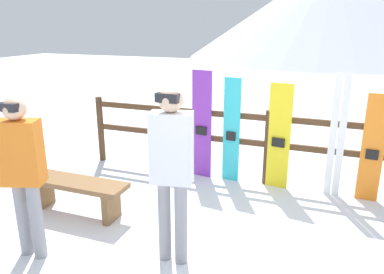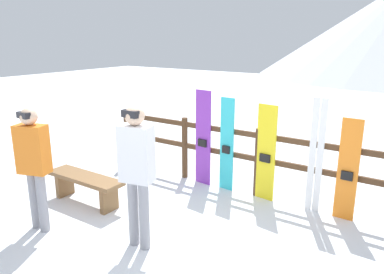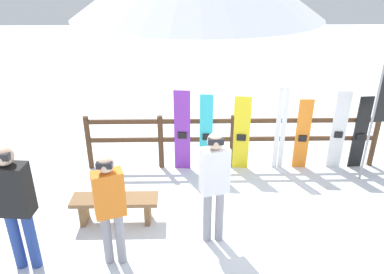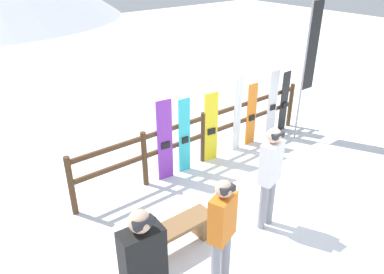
% 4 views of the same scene
% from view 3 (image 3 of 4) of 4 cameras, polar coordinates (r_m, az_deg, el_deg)
% --- Properties ---
extents(ground_plane, '(40.00, 40.00, 0.00)m').
position_cam_3_polar(ground_plane, '(5.82, 8.21, -13.75)').
color(ground_plane, white).
extents(fence, '(5.55, 0.10, 1.06)m').
position_cam_3_polar(fence, '(7.10, 6.23, 0.08)').
color(fence, '#4C331E').
rests_on(fence, ground).
extents(bench, '(1.29, 0.36, 0.43)m').
position_cam_3_polar(bench, '(5.85, -11.63, -9.98)').
color(bench, brown).
rests_on(bench, ground).
extents(person_orange, '(0.42, 0.32, 1.58)m').
position_cam_3_polar(person_orange, '(4.79, -12.42, -9.85)').
color(person_orange, gray).
rests_on(person_orange, ground).
extents(person_white, '(0.41, 0.29, 1.69)m').
position_cam_3_polar(person_white, '(5.02, 3.43, -6.52)').
color(person_white, gray).
rests_on(person_white, ground).
extents(person_black, '(0.46, 0.28, 1.75)m').
position_cam_3_polar(person_black, '(5.05, -25.44, -8.81)').
color(person_black, navy).
rests_on(person_black, ground).
extents(snowboard_purple, '(0.30, 0.08, 1.57)m').
position_cam_3_polar(snowboard_purple, '(6.94, -1.49, 0.88)').
color(snowboard_purple, purple).
rests_on(snowboard_purple, ground).
extents(snowboard_cyan, '(0.24, 0.07, 1.49)m').
position_cam_3_polar(snowboard_cyan, '(6.96, 2.16, 0.62)').
color(snowboard_cyan, '#2DBFCC').
rests_on(snowboard_cyan, ground).
extents(snowboard_yellow, '(0.31, 0.09, 1.45)m').
position_cam_3_polar(snowboard_yellow, '(7.04, 7.52, 0.50)').
color(snowboard_yellow, yellow).
rests_on(snowboard_yellow, ground).
extents(ski_pair_white, '(0.20, 0.02, 1.62)m').
position_cam_3_polar(ski_pair_white, '(7.15, 13.36, 1.18)').
color(ski_pair_white, white).
rests_on(ski_pair_white, ground).
extents(snowboard_orange, '(0.27, 0.06, 1.39)m').
position_cam_3_polar(snowboard_orange, '(7.31, 16.50, 0.34)').
color(snowboard_orange, orange).
rests_on(snowboard_orange, ground).
extents(snowboard_white, '(0.27, 0.07, 1.55)m').
position_cam_3_polar(snowboard_white, '(7.51, 21.44, 0.91)').
color(snowboard_white, white).
rests_on(snowboard_white, ground).
extents(snowboard_black_stripe, '(0.26, 0.07, 1.44)m').
position_cam_3_polar(snowboard_black_stripe, '(7.70, 24.28, 0.55)').
color(snowboard_black_stripe, black).
rests_on(snowboard_black_stripe, ground).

